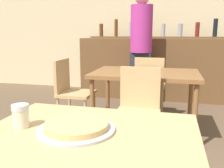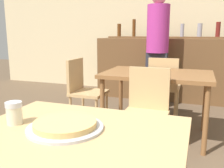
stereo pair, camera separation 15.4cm
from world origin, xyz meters
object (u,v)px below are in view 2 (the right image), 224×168
at_px(chair_far_side_left, 83,88).
at_px(pizza_tray, 65,126).
at_px(person_standing, 157,45).
at_px(chair_far_side_back, 164,84).
at_px(cheese_shaker, 15,112).
at_px(chair_far_side_front, 146,107).

relative_size(chair_far_side_left, pizza_tray, 2.54).
height_order(pizza_tray, person_standing, person_standing).
distance_m(chair_far_side_left, person_standing, 1.46).
xyz_separation_m(chair_far_side_back, cheese_shaker, (-0.35, -2.41, 0.31)).
bearing_deg(cheese_shaker, chair_far_side_back, 81.72).
height_order(chair_far_side_back, cheese_shaker, cheese_shaker).
relative_size(chair_far_side_back, person_standing, 0.47).
bearing_deg(pizza_tray, chair_far_side_left, 113.92).
bearing_deg(chair_far_side_front, cheese_shaker, -105.27).
height_order(chair_far_side_left, cheese_shaker, cheese_shaker).
height_order(chair_far_side_front, cheese_shaker, cheese_shaker).
bearing_deg(chair_far_side_back, cheese_shaker, 81.72).
xyz_separation_m(chair_far_side_front, cheese_shaker, (-0.35, -1.29, 0.31)).
xyz_separation_m(chair_far_side_left, pizza_tray, (0.81, -1.83, 0.27)).
height_order(chair_far_side_front, chair_far_side_back, same).
bearing_deg(person_standing, chair_far_side_back, -71.68).
bearing_deg(chair_far_side_left, chair_far_side_front, -121.66).
relative_size(cheese_shaker, person_standing, 0.06).
bearing_deg(cheese_shaker, chair_far_side_left, 106.88).
relative_size(pizza_tray, person_standing, 0.19).
bearing_deg(cheese_shaker, person_standing, 87.20).
relative_size(chair_far_side_left, person_standing, 0.47).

